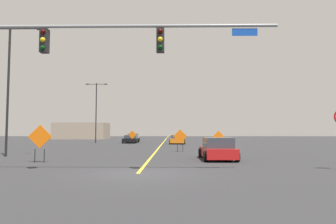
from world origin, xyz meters
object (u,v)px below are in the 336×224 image
Objects in this scene: street_lamp_far_right at (96,108)px; construction_sign_median_far at (219,138)px; car_silver_passing at (133,138)px; car_red_near at (217,149)px; car_orange_distant at (177,140)px; traffic_signal_assembly at (49,52)px; car_black_far at (131,139)px; street_lamp_near_right at (8,79)px; construction_sign_median_near at (132,135)px; construction_sign_left_shoulder at (40,138)px; construction_sign_right_shoulder at (180,137)px.

construction_sign_median_far is at bearing -45.43° from street_lamp_far_right.
construction_sign_median_far is 0.48× the size of car_silver_passing.
construction_sign_median_far is 10.05m from car_red_near.
car_orange_distant is (7.54, -9.47, -0.04)m from car_silver_passing.
car_black_far is at bearing 91.70° from traffic_signal_assembly.
traffic_signal_assembly is 3.49× the size of car_orange_distant.
street_lamp_near_right is 25.03m from car_orange_distant.
construction_sign_median_near is 24.10m from construction_sign_left_shoulder.
construction_sign_median_far reaches higher than car_black_far.
car_red_near is at bearing -7.94° from street_lamp_near_right.
street_lamp_far_right is at bearing 98.22° from construction_sign_left_shoulder.
construction_sign_right_shoulder is 16.22m from construction_sign_median_near.
street_lamp_far_right is 4.70× the size of construction_sign_right_shoulder.
car_red_near is (9.19, -26.47, 0.09)m from car_black_far.
car_silver_passing is at bearing 88.68° from construction_sign_left_shoulder.
construction_sign_median_near reaches higher than construction_sign_median_far.
car_black_far is at bearing 109.90° from construction_sign_right_shoulder.
street_lamp_near_right is at bearing 136.58° from construction_sign_left_shoulder.
car_silver_passing is at bearing 80.77° from street_lamp_near_right.
car_silver_passing is (-11.29, 22.71, -0.50)m from construction_sign_median_far.
construction_sign_left_shoulder is (-8.30, -9.02, 0.13)m from construction_sign_right_shoulder.
street_lamp_far_right reaches higher than car_silver_passing.
street_lamp_near_right is at bearing -99.23° from car_silver_passing.
construction_sign_left_shoulder is (4.17, -3.95, -4.18)m from street_lamp_near_right.
car_black_far is (-7.01, 19.36, -0.67)m from construction_sign_right_shoulder.
construction_sign_right_shoulder is at bearing -143.47° from construction_sign_median_far.
construction_sign_left_shoulder reaches higher than car_orange_distant.
traffic_signal_assembly reaches higher than car_silver_passing.
car_black_far is (-0.80, 4.37, -0.62)m from construction_sign_median_near.
car_red_near is at bearing -70.86° from car_black_far.
street_lamp_near_right is at bearing -157.89° from construction_sign_right_shoulder.
street_lamp_near_right reaches higher than construction_sign_left_shoulder.
construction_sign_left_shoulder is 0.52× the size of car_red_near.
car_orange_distant is at bearing 78.34° from traffic_signal_assembly.
car_orange_distant is (12.41, -3.16, -4.73)m from street_lamp_far_right.
car_silver_passing is at bearing 94.59° from car_black_far.
street_lamp_far_right reaches higher than construction_sign_median_near.
construction_sign_median_far is at bearing 44.37° from construction_sign_left_shoulder.
construction_sign_right_shoulder is 4.71m from construction_sign_median_far.
construction_sign_median_far is at bearing 58.76° from traffic_signal_assembly.
street_lamp_far_right is at bearing 101.00° from traffic_signal_assembly.
traffic_signal_assembly is 28.66m from construction_sign_median_near.
car_orange_distant is (-3.75, 13.24, -0.55)m from construction_sign_median_far.
construction_sign_median_near is at bearing -82.97° from car_silver_passing.
street_lamp_near_right reaches higher than street_lamp_far_right.
street_lamp_far_right is at bearing 165.72° from car_orange_distant.
street_lamp_far_right is at bearing 145.65° from construction_sign_median_near.
car_orange_distant is at bearing 95.29° from car_red_near.
street_lamp_far_right reaches higher than car_orange_distant.
construction_sign_left_shoulder is (-2.26, 4.37, -3.85)m from traffic_signal_assembly.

